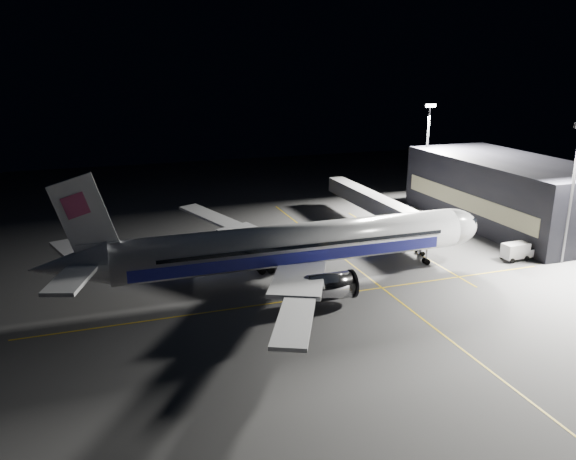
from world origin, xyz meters
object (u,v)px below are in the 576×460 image
Objects in this scene: service_truck at (518,251)px; baggage_tug at (193,252)px; safety_cone_c at (283,259)px; floodlight_mast_north at (427,145)px; airliner at (288,246)px; safety_cone_b at (282,246)px; jet_bridge at (379,205)px; safety_cone_a at (281,266)px; floodlight_mast_south at (574,181)px.

service_truck is 2.04× the size of baggage_tug.
safety_cone_c is (-33.72, 10.91, -1.15)m from service_truck.
safety_cone_c is (-39.15, -23.85, -12.10)m from floodlight_mast_north.
airliner reaches higher than baggage_tug.
floodlight_mast_north is 31.18× the size of safety_cone_b.
safety_cone_c is at bearing -154.86° from jet_bridge.
floodlight_mast_north is at bearing 4.02° from baggage_tug.
floodlight_mast_north is 34.79× the size of safety_cone_a.
floodlight_mast_north is 47.42m from safety_cone_c.
jet_bridge reaches higher than safety_cone_b.
service_truck is 8.00× the size of safety_cone_b.
baggage_tug is (-51.50, -17.54, -11.62)m from floodlight_mast_north.
jet_bridge is 64.36× the size of safety_cone_c.
jet_bridge is at bearing 11.81° from safety_cone_b.
safety_cone_b is at bearing -154.31° from floodlight_mast_north.
floodlight_mast_north reaches higher than safety_cone_b.
jet_bridge is at bearing 117.39° from service_truck.
safety_cone_a is at bearing -150.38° from jet_bridge.
airliner reaches higher than safety_cone_a.
safety_cone_a is (0.69, 5.33, -4.87)m from airliner.
baggage_tug is at bearing 178.19° from safety_cone_b.
service_truck is at bearing -17.93° from safety_cone_c.
safety_cone_b is at bearing 151.84° from floodlight_mast_south.
safety_cone_b is at bearing -168.19° from jet_bridge.
floodlight_mast_south is 31.18× the size of safety_cone_b.
floodlight_mast_south is 38.73× the size of safety_cone_c.
floodlight_mast_north reaches higher than safety_cone_c.
floodlight_mast_south is 44.09m from safety_cone_b.
service_truck is at bearing -4.46° from airliner.
baggage_tug is at bearing 152.91° from safety_cone_c.
airliner is at bearing -104.74° from safety_cone_b.
airliner is 103.33× the size of safety_cone_a.
floodlight_mast_north is at bearing 37.74° from jet_bridge.
floodlight_mast_north is 3.90× the size of service_truck.
safety_cone_b reaches higher than safety_cone_a.
safety_cone_c is (1.92, 8.13, -4.90)m from airliner.
safety_cone_b is (-37.39, 20.01, -12.04)m from floodlight_mast_south.
airliner is 18.35m from baggage_tug.
airliner is 23.58× the size of baggage_tug.
service_truck is (-5.43, 3.23, -10.95)m from floodlight_mast_south.
safety_cone_b is at bearing 73.31° from safety_cone_c.
service_truck is at bearing 149.24° from floodlight_mast_south.
airliner is at bearing 171.67° from floodlight_mast_south.
service_truck is at bearing -13.06° from safety_cone_a.
service_truck reaches higher than safety_cone_c.
floodlight_mast_north is 43.20m from safety_cone_b.
airliner is 115.03× the size of safety_cone_c.
airliner is 2.97× the size of floodlight_mast_south.
jet_bridge is at bearing -8.64° from baggage_tug.
baggage_tug is (-33.50, -3.61, -3.83)m from jet_bridge.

